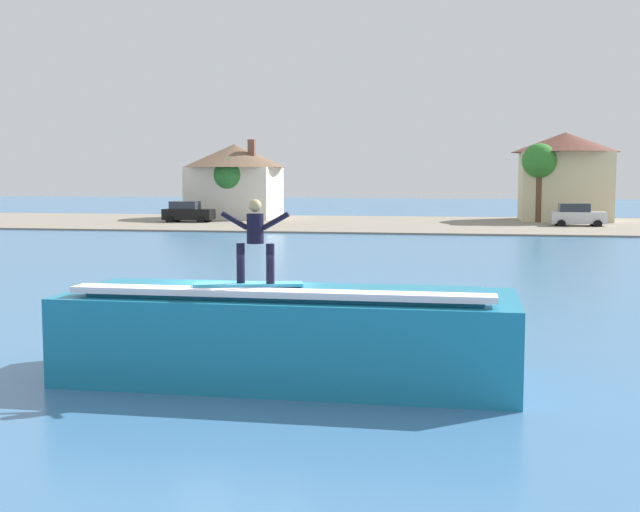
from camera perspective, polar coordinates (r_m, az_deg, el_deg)
ground_plane at (r=17.07m, az=-5.05°, el=-7.92°), size 260.00×260.00×0.00m
wave_crest at (r=16.14m, az=-2.15°, el=-5.44°), size 8.77×3.11×1.90m
surfboard at (r=15.60m, az=-4.99°, el=-1.98°), size 2.10×0.92×0.06m
surfer at (r=15.44m, az=-4.52°, el=1.37°), size 1.33×0.32×1.59m
shoreline_bank at (r=67.17m, az=6.49°, el=2.22°), size 120.00×22.75×0.13m
car_near_shore at (r=69.48m, az=-9.18°, el=3.02°), size 4.15×2.04×1.86m
car_far_shore at (r=66.37m, az=17.42°, el=2.72°), size 4.08×2.14×1.86m
house_with_chimney at (r=75.22m, az=-5.95°, el=5.47°), size 9.40×9.40×7.19m
house_gabled_white at (r=73.99m, az=16.61°, el=5.55°), size 9.13×9.13×7.69m
tree_tall_bare at (r=70.47m, az=14.99°, el=6.29°), size 2.86×2.86×6.66m
tree_short_bushy at (r=72.84m, az=-6.27°, el=5.60°), size 3.12×3.12×5.62m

